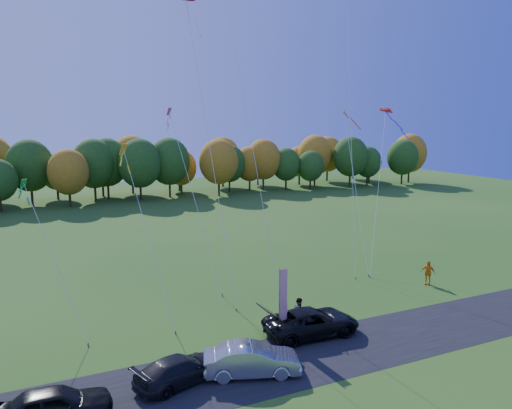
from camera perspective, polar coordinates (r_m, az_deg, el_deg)
name	(u,v)px	position (r m, az deg, el deg)	size (l,w,h in m)	color
ground	(295,325)	(33.24, 4.50, -13.62)	(160.00, 160.00, 0.00)	#1F5115
asphalt_strip	(329,351)	(30.14, 8.39, -16.26)	(90.00, 6.00, 0.01)	black
tree_line	(129,200)	(83.92, -14.28, 0.47)	(116.00, 12.00, 10.00)	#1E4711
black_suv	(312,322)	(31.71, 6.39, -13.21)	(2.77, 6.00, 1.67)	black
silver_sedan	(252,360)	(27.13, -0.49, -17.33)	(1.75, 5.02, 1.65)	#A4A5A9
dark_truck_a	(180,370)	(26.74, -8.67, -18.16)	(1.98, 4.87, 1.41)	black
dark_truck_b	(55,405)	(25.07, -22.03, -20.51)	(1.97, 4.90, 1.67)	black
person_tailgate_a	(285,316)	(32.21, 3.35, -12.59)	(0.68, 0.45, 1.86)	silver
person_tailgate_b	(299,312)	(32.89, 4.95, -12.12)	(0.91, 0.71, 1.87)	gray
person_east	(428,273)	(42.69, 19.04, -7.37)	(1.15, 0.48, 1.97)	orange
feather_flag	(282,295)	(30.42, 3.04, -10.32)	(0.59, 0.14, 4.46)	#999999
kite_delta_blue	(240,74)	(39.03, -1.85, 14.73)	(3.61, 10.90, 32.95)	#4C3F33
kite_parafoil_orange	(350,97)	(47.46, 10.69, 12.02)	(8.34, 12.85, 30.78)	#4C3F33
kite_delta_red	(207,125)	(36.94, -5.67, 9.05)	(2.67, 9.17, 24.00)	#4C3F33
kite_parafoil_rainbow	(379,185)	(47.44, 13.84, 2.16)	(9.23, 8.95, 14.53)	#4C3F33
kite_diamond_yellow	(148,237)	(32.54, -12.20, -3.61)	(2.44, 5.53, 11.93)	#4C3F33
kite_diamond_green	(54,259)	(33.41, -22.09, -5.79)	(3.28, 6.96, 9.60)	#4C3F33
kite_diamond_white	(356,188)	(44.79, 11.31, 1.90)	(1.90, 6.69, 14.73)	#4C3F33
kite_diamond_pink	(194,197)	(40.00, -7.11, 0.87)	(2.02, 8.74, 14.40)	#4C3F33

